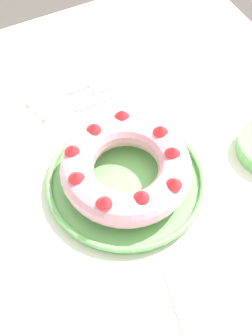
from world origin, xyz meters
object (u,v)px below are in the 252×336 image
object	(u,v)px
serving_dish	(126,181)
fork	(81,95)
napkin	(214,310)
serving_knife	(65,92)
bundt_cake	(126,168)
cake_knife	(74,109)

from	to	relation	value
serving_dish	fork	bearing A→B (deg)	175.67
napkin	serving_knife	bearing A→B (deg)	-177.40
fork	serving_knife	distance (m)	0.04
serving_dish	bundt_cake	size ratio (longest dim) A/B	1.25
serving_knife	cake_knife	world-z (taller)	same
bundt_cake	cake_knife	bearing A→B (deg)	-176.87
bundt_cake	serving_knife	xyz separation A→B (m)	(-0.29, -0.01, -0.06)
fork	napkin	world-z (taller)	fork
napkin	fork	bearing A→B (deg)	179.67
serving_dish	cake_knife	xyz separation A→B (m)	(-0.23, -0.01, -0.01)
fork	cake_knife	world-z (taller)	cake_knife
serving_dish	fork	distance (m)	0.26
serving_knife	cake_knife	bearing A→B (deg)	1.89
fork	napkin	xyz separation A→B (m)	(0.55, -0.00, -0.00)
fork	napkin	size ratio (longest dim) A/B	1.08
bundt_cake	napkin	world-z (taller)	bundt_cake
serving_dish	serving_knife	distance (m)	0.29
fork	bundt_cake	bearing A→B (deg)	-6.80
serving_knife	cake_knife	distance (m)	0.06
serving_dish	fork	size ratio (longest dim) A/B	1.63
bundt_cake	cake_knife	distance (m)	0.24
serving_dish	serving_knife	bearing A→B (deg)	-178.10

